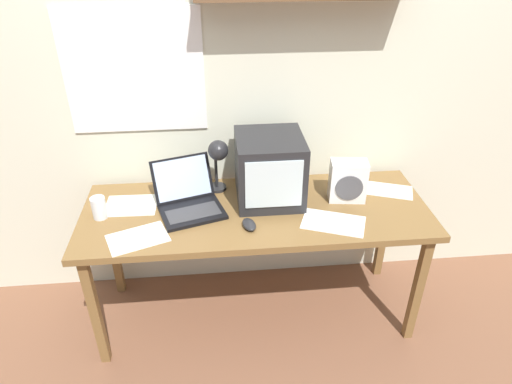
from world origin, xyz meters
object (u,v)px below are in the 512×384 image
(crt_monitor, at_px, (269,169))
(laptop, at_px, (188,197))
(space_heater, at_px, (348,181))
(corner_desk, at_px, (256,219))
(desk_lamp, at_px, (218,156))
(juice_glass, at_px, (99,209))
(computer_mouse, at_px, (249,224))
(loose_paper_near_laptop, at_px, (384,190))
(loose_paper_near_monitor, at_px, (333,223))
(printed_handout, at_px, (131,205))
(open_notebook, at_px, (138,238))

(crt_monitor, bearing_deg, laptop, -172.87)
(laptop, height_order, space_heater, laptop)
(corner_desk, height_order, desk_lamp, desk_lamp)
(juice_glass, height_order, computer_mouse, juice_glass)
(space_heater, distance_m, computer_mouse, 0.57)
(laptop, bearing_deg, space_heater, -16.99)
(loose_paper_near_laptop, bearing_deg, desk_lamp, 176.57)
(loose_paper_near_monitor, bearing_deg, printed_handout, 165.86)
(loose_paper_near_laptop, distance_m, open_notebook, 1.32)
(space_heater, xyz_separation_m, open_notebook, (-1.05, -0.24, -0.11))
(laptop, height_order, loose_paper_near_laptop, laptop)
(desk_lamp, bearing_deg, printed_handout, 174.92)
(open_notebook, bearing_deg, computer_mouse, 4.22)
(laptop, bearing_deg, printed_handout, 155.46)
(space_heater, relative_size, printed_handout, 0.82)
(laptop, bearing_deg, juice_glass, 170.64)
(computer_mouse, relative_size, printed_handout, 0.44)
(corner_desk, relative_size, juice_glass, 15.68)
(printed_handout, xyz_separation_m, loose_paper_near_laptop, (1.35, 0.02, 0.00))
(open_notebook, bearing_deg, loose_paper_near_laptop, 13.60)
(space_heater, relative_size, loose_paper_near_laptop, 0.67)
(loose_paper_near_monitor, bearing_deg, crt_monitor, 137.09)
(loose_paper_near_laptop, xyz_separation_m, open_notebook, (-1.28, -0.31, 0.00))
(juice_glass, bearing_deg, loose_paper_near_monitor, -7.79)
(crt_monitor, relative_size, juice_glass, 3.19)
(laptop, relative_size, desk_lamp, 1.27)
(juice_glass, distance_m, space_heater, 1.25)
(juice_glass, xyz_separation_m, printed_handout, (0.13, 0.10, -0.05))
(space_heater, bearing_deg, open_notebook, -159.73)
(desk_lamp, distance_m, computer_mouse, 0.41)
(corner_desk, distance_m, open_notebook, 0.60)
(loose_paper_near_laptop, bearing_deg, crt_monitor, -178.87)
(desk_lamp, relative_size, open_notebook, 1.00)
(printed_handout, xyz_separation_m, open_notebook, (0.07, -0.29, 0.00))
(juice_glass, bearing_deg, laptop, 7.49)
(juice_glass, relative_size, loose_paper_near_monitor, 0.33)
(laptop, xyz_separation_m, loose_paper_near_laptop, (1.05, 0.06, -0.06))
(loose_paper_near_monitor, bearing_deg, space_heater, 60.66)
(loose_paper_near_laptop, bearing_deg, loose_paper_near_monitor, -141.87)
(desk_lamp, xyz_separation_m, open_notebook, (-0.39, -0.36, -0.22))
(space_heater, distance_m, printed_handout, 1.12)
(corner_desk, relative_size, space_heater, 8.10)
(corner_desk, bearing_deg, loose_paper_near_laptop, 9.20)
(computer_mouse, bearing_deg, loose_paper_near_laptop, 19.63)
(corner_desk, height_order, crt_monitor, crt_monitor)
(loose_paper_near_monitor, height_order, open_notebook, same)
(space_heater, height_order, open_notebook, space_heater)
(laptop, bearing_deg, loose_paper_near_monitor, -33.62)
(crt_monitor, bearing_deg, printed_handout, -178.92)
(juice_glass, bearing_deg, space_heater, 2.50)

